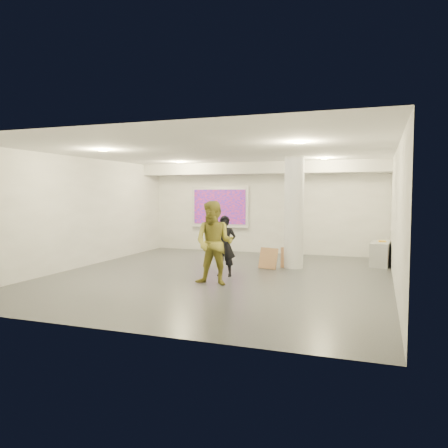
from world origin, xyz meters
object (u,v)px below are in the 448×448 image
at_px(credenza, 380,254).
at_px(man, 214,243).
at_px(column, 294,213).
at_px(woman, 225,246).
at_px(projection_screen, 220,207).

height_order(credenza, man, man).
height_order(column, credenza, column).
relative_size(column, woman, 2.03).
relative_size(credenza, man, 0.61).
distance_m(column, woman, 2.32).
xyz_separation_m(column, man, (-1.24, -2.77, -0.57)).
height_order(credenza, woman, woman).
xyz_separation_m(column, woman, (-1.36, -1.72, -0.76)).
height_order(column, projection_screen, column).
distance_m(credenza, woman, 4.65).
height_order(column, man, column).
bearing_deg(man, projection_screen, 108.17).
relative_size(column, credenza, 2.64).
distance_m(projection_screen, woman, 4.77).
bearing_deg(man, woman, 96.03).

